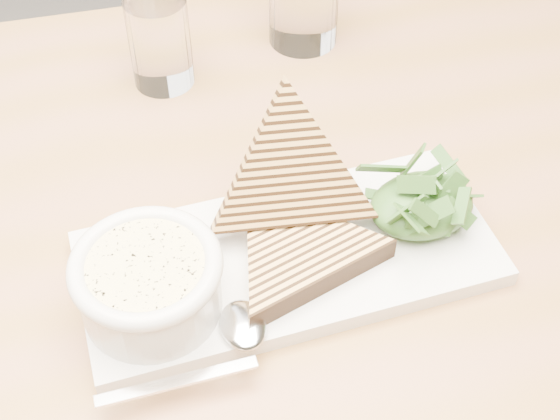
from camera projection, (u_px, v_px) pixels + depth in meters
name	position (u px, v px, depth m)	size (l,w,h in m)	color
table_top	(212.00, 250.00, 0.72)	(1.18, 0.79, 0.04)	#9C6845
table_leg_br	(461.00, 159.00, 1.35)	(0.06, 0.06, 0.72)	#9C6845
platter	(288.00, 258.00, 0.68)	(0.36, 0.16, 0.02)	white
soup_bowl	(150.00, 289.00, 0.62)	(0.11, 0.11, 0.04)	white
soup	(146.00, 267.00, 0.60)	(0.10, 0.10, 0.01)	#F3DF94
bowl_rim	(145.00, 265.00, 0.59)	(0.12, 0.12, 0.01)	white
sandwich_flat	(297.00, 252.00, 0.66)	(0.17, 0.17, 0.02)	tan
sandwich_lean	(292.00, 176.00, 0.66)	(0.17, 0.17, 0.09)	tan
salad_base	(422.00, 205.00, 0.68)	(0.09, 0.07, 0.04)	#1D3C13
arugula_pile	(423.00, 198.00, 0.68)	(0.11, 0.10, 0.05)	#42742C
spoon_bowl	(243.00, 325.00, 0.61)	(0.04, 0.05, 0.01)	silver
spoon_handle	(177.00, 382.00, 0.58)	(0.12, 0.01, 0.00)	silver
glass_near	(160.00, 42.00, 0.82)	(0.07, 0.07, 0.10)	white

